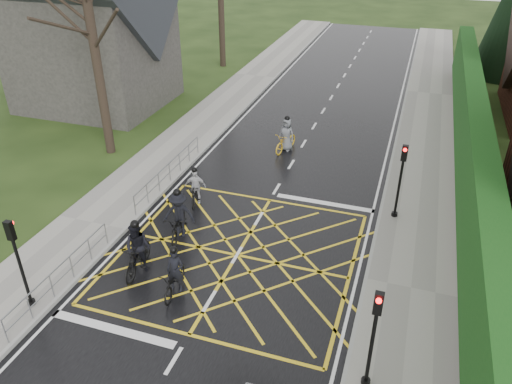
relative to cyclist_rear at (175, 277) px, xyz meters
The scene contains 17 objects.
ground 2.74m from the cyclist_rear, 63.10° to the left, with size 120.00×120.00×0.00m, color black.
road 2.73m from the cyclist_rear, 63.10° to the left, with size 9.00×80.00×0.01m, color black.
sidewalk_right 7.61m from the cyclist_rear, 18.33° to the left, with size 3.00×80.00×0.15m, color gray.
sidewalk_left 5.37m from the cyclist_rear, 153.49° to the left, with size 3.00×80.00×0.15m, color gray.
stone_wall 12.28m from the cyclist_rear, 43.11° to the left, with size 0.50×38.00×0.70m, color slate.
hedge 12.37m from the cyclist_rear, 43.11° to the left, with size 0.90×38.00×2.80m, color #103D12.
church 19.44m from the cyclist_rear, 130.58° to the left, with size 8.80×7.80×11.00m.
railing_south 3.62m from the cyclist_rear, 162.09° to the right, with size 0.05×5.04×1.03m.
railing_north 7.26m from the cyclist_rear, 118.29° to the left, with size 0.05×6.04×1.03m.
traffic_light_ne 9.19m from the cyclist_rear, 46.21° to the left, with size 0.24×0.31×3.21m.
traffic_light_se 6.66m from the cyclist_rear, 16.05° to the right, with size 0.24×0.31×3.21m.
traffic_light_sw 4.56m from the cyclist_rear, 151.55° to the right, with size 0.24×0.31×3.21m.
cyclist_rear is the anchor object (origin of this frame).
cyclist_back 1.72m from the cyclist_rear, 161.64° to the left, with size 0.97×2.07×2.02m.
cyclist_mid 3.08m from the cyclist_rear, 113.61° to the left, with size 1.33×2.19×2.02m.
cyclist_front 5.48m from the cyclist_rear, 107.84° to the left, with size 0.95×1.70×1.64m.
cyclist_lead 11.37m from the cyclist_rear, 87.28° to the left, with size 1.11×1.99×1.83m.
Camera 1 is at (5.15, -13.29, 10.91)m, focal length 35.00 mm.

